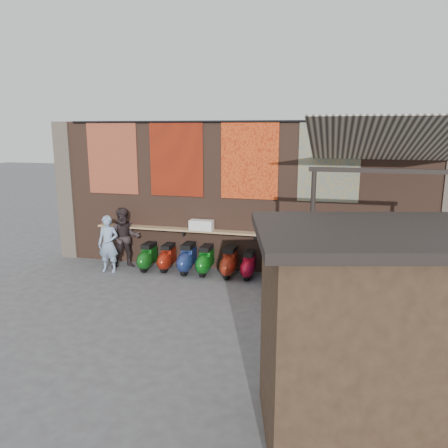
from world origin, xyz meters
name	(u,v)px	position (x,y,z in m)	size (l,w,h in m)	color
ground	(212,305)	(0.00, 0.00, 0.00)	(70.00, 70.00, 0.00)	#474749
brick_wall	(240,197)	(0.00, 2.70, 2.00)	(10.00, 0.40, 4.00)	brown
pier_left	(69,191)	(-5.20, 2.70, 2.00)	(0.50, 0.50, 4.00)	#4C4238
eating_counter	(236,233)	(0.00, 2.33, 1.10)	(8.00, 0.32, 0.05)	#9E7A51
shelf_box	(201,225)	(-0.96, 2.30, 1.26)	(0.63, 0.28, 0.27)	white
tapestry_redgold	(112,158)	(-3.60, 2.48, 3.00)	(1.50, 0.02, 2.00)	maroon
tapestry_sun	(176,159)	(-1.70, 2.48, 3.00)	(1.50, 0.02, 2.00)	red
tapestry_orange	(249,160)	(0.30, 2.48, 3.00)	(1.50, 0.02, 2.00)	#E8531D
tapestry_multi	(329,162)	(2.30, 2.48, 3.00)	(1.50, 0.02, 2.00)	#26628C
hang_rail	(238,121)	(0.00, 2.47, 3.98)	(0.06, 0.06, 9.50)	black
scooter_stool_0	(148,257)	(-2.40, 1.96, 0.37)	(0.35, 0.77, 0.74)	#105415
scooter_stool_1	(167,258)	(-1.86, 2.05, 0.36)	(0.34, 0.76, 0.72)	maroon
scooter_stool_2	(188,258)	(-1.26, 1.98, 0.40)	(0.38, 0.84, 0.80)	navy
scooter_stool_3	(206,260)	(-0.75, 1.98, 0.38)	(0.36, 0.81, 0.77)	#0D5D13
scooter_stool_4	(229,262)	(-0.10, 1.97, 0.39)	(0.37, 0.82, 0.78)	maroon
scooter_stool_5	(249,265)	(0.42, 1.98, 0.35)	(0.33, 0.73, 0.69)	#A50C24
scooter_stool_6	(274,265)	(1.07, 1.95, 0.42)	(0.40, 0.88, 0.84)	#0E219B
scooter_stool_7	(295,265)	(1.60, 2.01, 0.42)	(0.40, 0.88, 0.84)	black
scooter_stool_8	(320,269)	(2.22, 1.98, 0.38)	(0.36, 0.80, 0.76)	#0E188D
scooter_stool_9	(342,272)	(2.75, 2.01, 0.34)	(0.32, 0.72, 0.69)	#1D1244
scooter_stool_10	(369,272)	(3.38, 1.97, 0.41)	(0.39, 0.86, 0.82)	#19674A
diner_left	(108,244)	(-3.35, 1.56, 0.77)	(0.56, 0.37, 1.54)	#7E97B7
diner_right	(125,238)	(-3.08, 2.00, 0.85)	(0.82, 0.64, 1.69)	#2F2527
shopper_navy	(392,290)	(3.60, -0.58, 0.91)	(1.06, 0.44, 1.82)	black
shopper_grey	(386,293)	(3.51, -0.36, 0.75)	(0.97, 0.56, 1.51)	#59595E
shopper_tan	(282,263)	(1.41, 0.82, 0.84)	(0.82, 0.53, 1.67)	#95865F
market_stall	(366,342)	(2.93, -3.56, 1.28)	(2.37, 1.78, 2.57)	black
stall_roof	(374,233)	(2.93, -3.56, 2.63)	(2.65, 2.04, 0.12)	black
stall_sign	(348,272)	(2.71, -2.67, 1.86)	(1.20, 0.04, 0.50)	gold
stall_shelf	(344,334)	(2.71, -2.67, 0.94)	(1.97, 0.10, 0.06)	#473321
awning_canvas	(390,141)	(3.50, 0.90, 3.55)	(3.20, 3.40, 0.03)	beige
awning_ledger	(384,122)	(3.50, 2.49, 3.95)	(3.30, 0.08, 0.12)	#33261C
awning_header	(397,171)	(3.50, -0.60, 3.08)	(3.00, 0.08, 0.08)	black
awning_post_left	(311,251)	(2.10, -0.60, 1.55)	(0.09, 0.09, 3.10)	black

